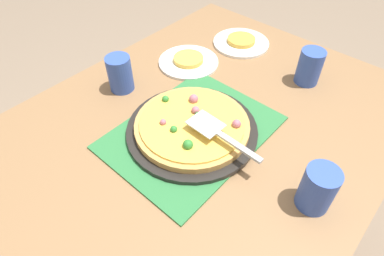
# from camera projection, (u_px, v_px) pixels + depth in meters

# --- Properties ---
(ground_plane) EXTENTS (8.00, 8.00, 0.00)m
(ground_plane) POSITION_uv_depth(u_px,v_px,m) (192.00, 245.00, 1.49)
(ground_plane) COLOR #84705B
(dining_table) EXTENTS (1.40, 1.00, 0.75)m
(dining_table) POSITION_uv_depth(u_px,v_px,m) (192.00, 156.00, 1.03)
(dining_table) COLOR olive
(dining_table) RESTS_ON ground_plane
(placemat) EXTENTS (0.48, 0.36, 0.01)m
(placemat) POSITION_uv_depth(u_px,v_px,m) (192.00, 132.00, 0.95)
(placemat) COLOR #2D753D
(placemat) RESTS_ON dining_table
(pizza_pan) EXTENTS (0.38, 0.38, 0.01)m
(pizza_pan) POSITION_uv_depth(u_px,v_px,m) (192.00, 130.00, 0.94)
(pizza_pan) COLOR black
(pizza_pan) RESTS_ON placemat
(pizza) EXTENTS (0.33, 0.33, 0.05)m
(pizza) POSITION_uv_depth(u_px,v_px,m) (192.00, 125.00, 0.93)
(pizza) COLOR tan
(pizza) RESTS_ON pizza_pan
(plate_near_left) EXTENTS (0.22, 0.22, 0.01)m
(plate_near_left) POSITION_uv_depth(u_px,v_px,m) (188.00, 62.00, 1.20)
(plate_near_left) COLOR white
(plate_near_left) RESTS_ON dining_table
(plate_far_right) EXTENTS (0.22, 0.22, 0.01)m
(plate_far_right) POSITION_uv_depth(u_px,v_px,m) (241.00, 43.00, 1.29)
(plate_far_right) COLOR white
(plate_far_right) RESTS_ON dining_table
(served_slice_left) EXTENTS (0.11, 0.11, 0.02)m
(served_slice_left) POSITION_uv_depth(u_px,v_px,m) (188.00, 59.00, 1.19)
(served_slice_left) COLOR #EAB747
(served_slice_left) RESTS_ON plate_near_left
(served_slice_right) EXTENTS (0.11, 0.11, 0.02)m
(served_slice_right) POSITION_uv_depth(u_px,v_px,m) (241.00, 40.00, 1.28)
(served_slice_right) COLOR gold
(served_slice_right) RESTS_ON plate_far_right
(cup_near) EXTENTS (0.08, 0.08, 0.12)m
(cup_near) POSITION_uv_depth(u_px,v_px,m) (121.00, 73.00, 1.06)
(cup_near) COLOR #3351AD
(cup_near) RESTS_ON dining_table
(cup_far) EXTENTS (0.08, 0.08, 0.12)m
(cup_far) POSITION_uv_depth(u_px,v_px,m) (310.00, 67.00, 1.08)
(cup_far) COLOR #3351AD
(cup_far) RESTS_ON dining_table
(cup_corner) EXTENTS (0.08, 0.08, 0.12)m
(cup_corner) POSITION_uv_depth(u_px,v_px,m) (318.00, 189.00, 0.74)
(cup_corner) COLOR #3351AD
(cup_corner) RESTS_ON dining_table
(pizza_server) EXTENTS (0.07, 0.23, 0.01)m
(pizza_server) POSITION_uv_depth(u_px,v_px,m) (219.00, 133.00, 0.85)
(pizza_server) COLOR silver
(pizza_server) RESTS_ON pizza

